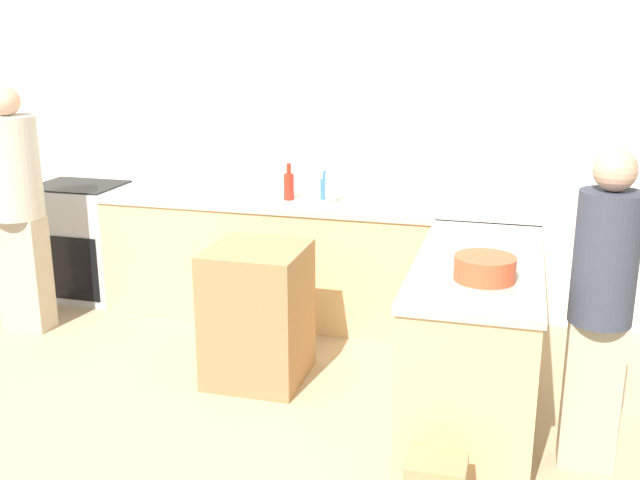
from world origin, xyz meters
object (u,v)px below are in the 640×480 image
water_bottle_blue (324,188)px  person_by_range (17,203)px  hot_sauce_bottle (289,185)px  vinegar_bottle_clear (330,187)px  mixing_bowl (485,268)px  person_at_peninsula (601,300)px  range_oven (82,241)px  island_table (258,314)px

water_bottle_blue → person_by_range: 2.22m
hot_sauce_bottle → vinegar_bottle_clear: bearing=-7.8°
mixing_bowl → vinegar_bottle_clear: 1.88m
vinegar_bottle_clear → person_at_peninsula: person_at_peninsula is taller
vinegar_bottle_clear → person_at_peninsula: size_ratio=0.19×
mixing_bowl → person_by_range: person_by_range is taller
person_by_range → person_at_peninsula: size_ratio=1.09×
mixing_bowl → vinegar_bottle_clear: vinegar_bottle_clear is taller
range_oven → water_bottle_blue: water_bottle_blue is taller
vinegar_bottle_clear → person_at_peninsula: 2.32m
island_table → mixing_bowl: size_ratio=2.77×
hot_sauce_bottle → person_at_peninsula: size_ratio=0.17×
range_oven → person_by_range: size_ratio=0.53×
water_bottle_blue → person_at_peninsula: size_ratio=0.13×
water_bottle_blue → vinegar_bottle_clear: (0.08, -0.13, 0.04)m
water_bottle_blue → mixing_bowl: bearing=-51.6°
island_table → person_at_peninsula: size_ratio=0.53×
hot_sauce_bottle → person_by_range: person_by_range is taller
range_oven → hot_sauce_bottle: hot_sauce_bottle is taller
person_by_range → person_at_peninsula: bearing=-12.0°
range_oven → vinegar_bottle_clear: vinegar_bottle_clear is taller
hot_sauce_bottle → person_at_peninsula: person_at_peninsula is taller
island_table → vinegar_bottle_clear: (0.20, 1.03, 0.62)m
person_by_range → vinegar_bottle_clear: bearing=18.1°
island_table → person_at_peninsula: (1.95, -0.50, 0.46)m
range_oven → island_table: (1.93, -1.09, -0.04)m
island_table → vinegar_bottle_clear: 1.22m
island_table → person_by_range: bearing=170.3°
vinegar_bottle_clear → person_by_range: 2.25m
water_bottle_blue → range_oven: bearing=-178.2°
island_table → person_by_range: 2.03m
hot_sauce_bottle → range_oven: bearing=179.4°
island_table → hot_sauce_bottle: hot_sauce_bottle is taller
mixing_bowl → water_bottle_blue: (-1.26, 1.59, 0.02)m
island_table → mixing_bowl: mixing_bowl is taller
person_by_range → island_table: bearing=-9.7°
island_table → hot_sauce_bottle: bearing=96.7°
range_oven → mixing_bowl: 3.69m
range_oven → water_bottle_blue: size_ratio=4.39×
range_oven → mixing_bowl: bearing=-24.7°
range_oven → island_table: range_oven is taller
hot_sauce_bottle → water_bottle_blue: size_ratio=1.29×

